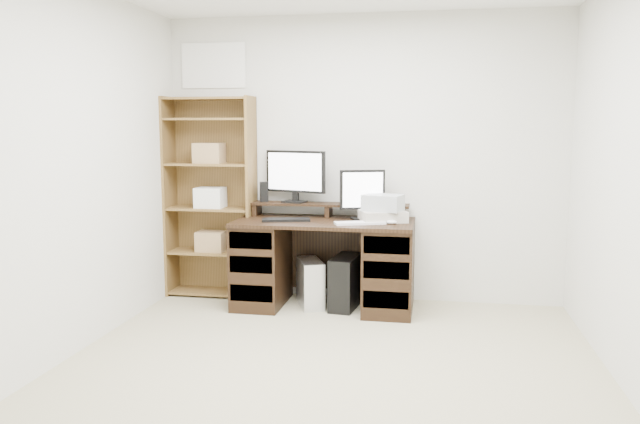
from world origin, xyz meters
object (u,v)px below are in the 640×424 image
(tower_black, at_px, (345,282))
(bookshelf, at_px, (211,195))
(monitor_small, at_px, (362,193))
(monitor_wide, at_px, (295,174))
(desk, at_px, (324,262))
(tower_silver, at_px, (310,283))
(printer, at_px, (383,216))

(tower_black, height_order, bookshelf, bookshelf)
(monitor_small, height_order, bookshelf, bookshelf)
(monitor_wide, distance_m, bookshelf, 0.81)
(desk, height_order, bookshelf, bookshelf)
(bookshelf, bearing_deg, desk, -11.16)
(desk, xyz_separation_m, tower_silver, (-0.13, 0.00, -0.19))
(tower_silver, distance_m, bookshelf, 1.21)
(monitor_wide, distance_m, tower_black, 1.04)
(desk, distance_m, monitor_small, 0.67)
(monitor_small, relative_size, tower_black, 0.91)
(tower_silver, height_order, tower_black, tower_black)
(bookshelf, bearing_deg, tower_black, -9.52)
(tower_black, bearing_deg, printer, 10.88)
(tower_black, relative_size, bookshelf, 0.26)
(monitor_small, distance_m, tower_silver, 0.90)
(printer, height_order, tower_black, printer)
(desk, bearing_deg, printer, 2.63)
(desk, height_order, monitor_wide, monitor_wide)
(monitor_wide, xyz_separation_m, monitor_small, (0.61, -0.10, -0.14))
(monitor_small, relative_size, bookshelf, 0.23)
(tower_silver, height_order, bookshelf, bookshelf)
(desk, xyz_separation_m, monitor_small, (0.31, 0.11, 0.59))
(desk, relative_size, monitor_small, 3.55)
(monitor_small, xyz_separation_m, bookshelf, (-1.39, 0.10, -0.06))
(monitor_small, xyz_separation_m, tower_black, (-0.13, -0.11, -0.76))
(printer, bearing_deg, tower_silver, 161.16)
(desk, relative_size, monitor_wide, 2.68)
(monitor_small, relative_size, tower_silver, 1.05)
(monitor_small, distance_m, printer, 0.27)
(monitor_wide, relative_size, bookshelf, 0.31)
(monitor_wide, height_order, tower_black, monitor_wide)
(monitor_wide, distance_m, printer, 0.88)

